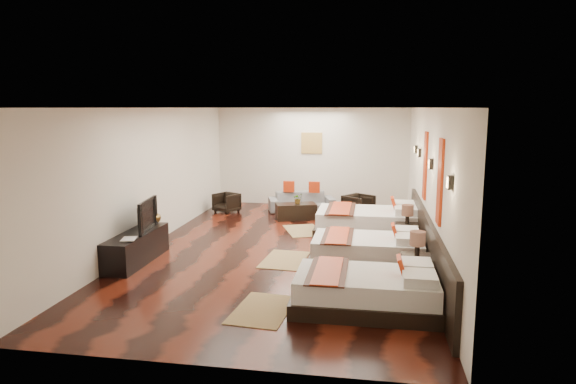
% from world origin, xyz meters
% --- Properties ---
extents(floor, '(5.50, 9.50, 0.01)m').
position_xyz_m(floor, '(0.00, 0.00, 0.00)').
color(floor, black).
rests_on(floor, ground).
extents(ceiling, '(5.50, 9.50, 0.01)m').
position_xyz_m(ceiling, '(0.00, 0.00, 2.80)').
color(ceiling, white).
rests_on(ceiling, floor).
extents(back_wall, '(5.50, 0.01, 2.80)m').
position_xyz_m(back_wall, '(0.00, 4.75, 1.40)').
color(back_wall, silver).
rests_on(back_wall, floor).
extents(left_wall, '(0.01, 9.50, 2.80)m').
position_xyz_m(left_wall, '(-2.75, 0.00, 1.40)').
color(left_wall, silver).
rests_on(left_wall, floor).
extents(right_wall, '(0.01, 9.50, 2.80)m').
position_xyz_m(right_wall, '(2.75, 0.00, 1.40)').
color(right_wall, silver).
rests_on(right_wall, floor).
extents(headboard_panel, '(0.08, 6.60, 0.90)m').
position_xyz_m(headboard_panel, '(2.71, -0.80, 0.45)').
color(headboard_panel, black).
rests_on(headboard_panel, floor).
extents(bed_near, '(2.04, 1.29, 0.78)m').
position_xyz_m(bed_near, '(1.70, -2.82, 0.27)').
color(bed_near, black).
rests_on(bed_near, floor).
extents(bed_mid, '(2.02, 1.27, 0.77)m').
position_xyz_m(bed_mid, '(1.70, -0.77, 0.26)').
color(bed_mid, black).
rests_on(bed_mid, floor).
extents(bed_far, '(2.32, 1.46, 0.88)m').
position_xyz_m(bed_far, '(1.70, 1.35, 0.30)').
color(bed_far, black).
rests_on(bed_far, floor).
extents(nightstand_a, '(0.46, 0.46, 0.90)m').
position_xyz_m(nightstand_a, '(2.44, -1.82, 0.32)').
color(nightstand_a, black).
rests_on(nightstand_a, floor).
extents(nightstand_b, '(0.45, 0.45, 0.88)m').
position_xyz_m(nightstand_b, '(2.44, 0.49, 0.31)').
color(nightstand_b, black).
rests_on(nightstand_b, floor).
extents(jute_mat_near, '(0.86, 1.26, 0.01)m').
position_xyz_m(jute_mat_near, '(0.25, -3.12, 0.01)').
color(jute_mat_near, '#957A4B').
rests_on(jute_mat_near, floor).
extents(jute_mat_mid, '(0.84, 1.25, 0.01)m').
position_xyz_m(jute_mat_mid, '(0.15, -0.75, 0.01)').
color(jute_mat_mid, '#957A4B').
rests_on(jute_mat_mid, floor).
extents(jute_mat_far, '(1.13, 1.39, 0.01)m').
position_xyz_m(jute_mat_far, '(0.20, 1.55, 0.01)').
color(jute_mat_far, '#957A4B').
rests_on(jute_mat_far, floor).
extents(tv_console, '(0.50, 1.80, 0.55)m').
position_xyz_m(tv_console, '(-2.50, -1.31, 0.28)').
color(tv_console, black).
rests_on(tv_console, floor).
extents(tv, '(0.27, 1.02, 0.58)m').
position_xyz_m(tv, '(-2.45, -1.11, 0.84)').
color(tv, black).
rests_on(tv, tv_console).
extents(book, '(0.30, 0.36, 0.03)m').
position_xyz_m(book, '(-2.50, -1.84, 0.56)').
color(book, black).
rests_on(book, tv_console).
extents(figurine, '(0.33, 0.33, 0.31)m').
position_xyz_m(figurine, '(-2.50, -0.55, 0.71)').
color(figurine, brown).
rests_on(figurine, tv_console).
extents(sofa, '(1.90, 1.20, 0.52)m').
position_xyz_m(sofa, '(-0.16, 3.80, 0.26)').
color(sofa, slate).
rests_on(sofa, floor).
extents(armchair_left, '(0.78, 0.78, 0.53)m').
position_xyz_m(armchair_left, '(-2.13, 3.27, 0.26)').
color(armchair_left, black).
rests_on(armchair_left, floor).
extents(armchair_right, '(0.91, 0.90, 0.60)m').
position_xyz_m(armchair_right, '(1.41, 3.18, 0.30)').
color(armchair_right, black).
rests_on(armchair_right, floor).
extents(coffee_table, '(1.11, 0.80, 0.40)m').
position_xyz_m(coffee_table, '(-0.16, 2.75, 0.20)').
color(coffee_table, black).
rests_on(coffee_table, floor).
extents(table_plant, '(0.30, 0.27, 0.27)m').
position_xyz_m(table_plant, '(-0.11, 2.75, 0.54)').
color(table_plant, '#2A6321').
rests_on(table_plant, coffee_table).
extents(orange_panel_a, '(0.04, 0.40, 1.30)m').
position_xyz_m(orange_panel_a, '(2.73, -1.90, 1.70)').
color(orange_panel_a, '#D86014').
rests_on(orange_panel_a, right_wall).
extents(orange_panel_b, '(0.04, 0.40, 1.30)m').
position_xyz_m(orange_panel_b, '(2.73, 0.30, 1.70)').
color(orange_panel_b, '#D86014').
rests_on(orange_panel_b, right_wall).
extents(sconce_near, '(0.07, 0.12, 0.18)m').
position_xyz_m(sconce_near, '(2.70, -3.00, 1.85)').
color(sconce_near, black).
rests_on(sconce_near, right_wall).
extents(sconce_mid, '(0.07, 0.12, 0.18)m').
position_xyz_m(sconce_mid, '(2.70, -0.80, 1.85)').
color(sconce_mid, black).
rests_on(sconce_mid, right_wall).
extents(sconce_far, '(0.07, 0.12, 0.18)m').
position_xyz_m(sconce_far, '(2.70, 1.40, 1.85)').
color(sconce_far, black).
rests_on(sconce_far, right_wall).
extents(sconce_lounge, '(0.07, 0.12, 0.18)m').
position_xyz_m(sconce_lounge, '(2.70, 2.30, 1.85)').
color(sconce_lounge, black).
rests_on(sconce_lounge, right_wall).
extents(gold_artwork, '(0.60, 0.04, 0.60)m').
position_xyz_m(gold_artwork, '(0.00, 4.73, 1.80)').
color(gold_artwork, '#AD873F').
rests_on(gold_artwork, back_wall).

